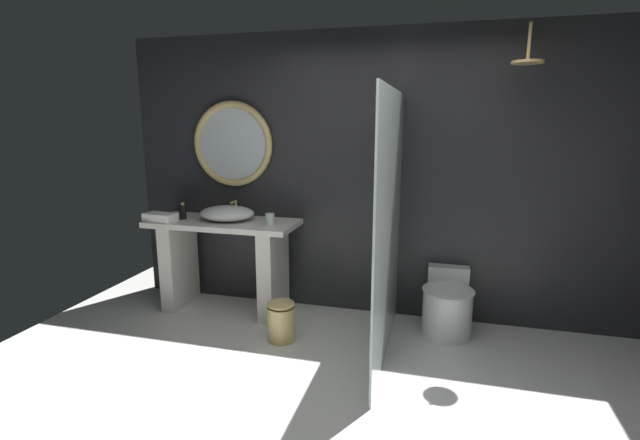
# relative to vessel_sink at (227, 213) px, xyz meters

# --- Properties ---
(ground_plane) EXTENTS (5.76, 5.76, 0.00)m
(ground_plane) POSITION_rel_vessel_sink_xyz_m (1.34, -1.56, -0.96)
(ground_plane) COLOR silver
(back_wall_panel) EXTENTS (4.80, 0.10, 2.60)m
(back_wall_panel) POSITION_rel_vessel_sink_xyz_m (1.34, 0.34, 0.34)
(back_wall_panel) COLOR #232326
(back_wall_panel) RESTS_ON ground_plane
(vanity_counter) EXTENTS (1.41, 0.58, 0.89)m
(vanity_counter) POSITION_rel_vessel_sink_xyz_m (-0.04, -0.02, -0.42)
(vanity_counter) COLOR silver
(vanity_counter) RESTS_ON ground_plane
(vessel_sink) EXTENTS (0.52, 0.43, 0.16)m
(vessel_sink) POSITION_rel_vessel_sink_xyz_m (0.00, 0.00, 0.00)
(vessel_sink) COLOR white
(vessel_sink) RESTS_ON vanity_counter
(tumbler_cup) EXTENTS (0.08, 0.08, 0.11)m
(tumbler_cup) POSITION_rel_vessel_sink_xyz_m (0.46, -0.07, -0.02)
(tumbler_cup) COLOR silver
(tumbler_cup) RESTS_ON vanity_counter
(soap_dispenser) EXTENTS (0.06, 0.06, 0.16)m
(soap_dispenser) POSITION_rel_vessel_sink_xyz_m (-0.43, -0.06, 0.00)
(soap_dispenser) COLOR black
(soap_dispenser) RESTS_ON vanity_counter
(round_wall_mirror) EXTENTS (0.82, 0.06, 0.82)m
(round_wall_mirror) POSITION_rel_vessel_sink_xyz_m (-0.04, 0.25, 0.63)
(round_wall_mirror) COLOR tan
(shower_glass_panel) EXTENTS (0.02, 1.55, 2.03)m
(shower_glass_panel) POSITION_rel_vessel_sink_xyz_m (1.57, -0.48, 0.06)
(shower_glass_panel) COLOR silver
(shower_glass_panel) RESTS_ON ground_plane
(rain_shower_head) EXTENTS (0.23, 0.23, 0.28)m
(rain_shower_head) POSITION_rel_vessel_sink_xyz_m (2.50, -0.08, 1.29)
(rain_shower_head) COLOR tan
(toilet) EXTENTS (0.44, 0.64, 0.53)m
(toilet) POSITION_rel_vessel_sink_xyz_m (2.04, 0.02, -0.71)
(toilet) COLOR white
(toilet) RESTS_ON ground_plane
(waste_bin) EXTENTS (0.23, 0.23, 0.36)m
(waste_bin) POSITION_rel_vessel_sink_xyz_m (0.71, -0.50, -0.77)
(waste_bin) COLOR tan
(waste_bin) RESTS_ON ground_plane
(folded_hand_towel) EXTENTS (0.31, 0.19, 0.08)m
(folded_hand_towel) POSITION_rel_vessel_sink_xyz_m (-0.58, -0.21, -0.03)
(folded_hand_towel) COLOR white
(folded_hand_towel) RESTS_ON vanity_counter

